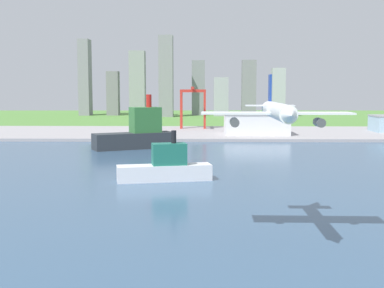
# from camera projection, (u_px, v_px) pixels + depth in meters

# --- Properties ---
(ground_plane) EXTENTS (2400.00, 2400.00, 0.00)m
(ground_plane) POSITION_uv_depth(u_px,v_px,m) (200.00, 164.00, 287.76)
(ground_plane) COLOR #54893C
(water_bay) EXTENTS (840.00, 360.00, 0.15)m
(water_bay) POSITION_uv_depth(u_px,v_px,m) (199.00, 184.00, 228.12)
(water_bay) COLOR #385675
(water_bay) RESTS_ON ground
(industrial_pier) EXTENTS (840.00, 140.00, 2.50)m
(industrial_pier) POSITION_uv_depth(u_px,v_px,m) (201.00, 133.00, 476.47)
(industrial_pier) COLOR #9F9A9D
(industrial_pier) RESTS_ON ground
(airplane_landing) EXTENTS (41.89, 45.24, 14.86)m
(airplane_landing) POSITION_uv_depth(u_px,v_px,m) (278.00, 112.00, 138.80)
(airplane_landing) COLOR white
(container_barge) EXTENTS (57.88, 39.29, 38.31)m
(container_barge) POSITION_uv_depth(u_px,v_px,m) (137.00, 134.00, 361.35)
(container_barge) COLOR #2D3338
(container_barge) RESTS_ON water_bay
(ferry_boat) EXTENTS (44.49, 18.83, 23.25)m
(ferry_boat) POSITION_uv_depth(u_px,v_px,m) (166.00, 167.00, 234.65)
(ferry_boat) COLOR white
(ferry_boat) RESTS_ON water_bay
(port_crane_red) EXTENTS (26.05, 42.62, 42.03)m
(port_crane_red) POSITION_uv_depth(u_px,v_px,m) (193.00, 98.00, 510.31)
(port_crane_red) COLOR #B72D23
(port_crane_red) RESTS_ON industrial_pier
(warehouse_main) EXTENTS (56.47, 36.48, 18.29)m
(warehouse_main) POSITION_uv_depth(u_px,v_px,m) (256.00, 124.00, 447.42)
(warehouse_main) COLOR white
(warehouse_main) RESTS_ON industrial_pier
(distant_skyline) EXTENTS (321.95, 66.26, 122.47)m
(distant_skyline) POSITION_uv_depth(u_px,v_px,m) (167.00, 85.00, 791.17)
(distant_skyline) COLOR gray
(distant_skyline) RESTS_ON ground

